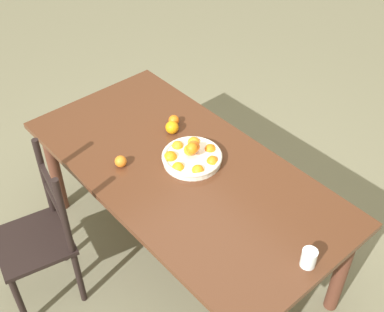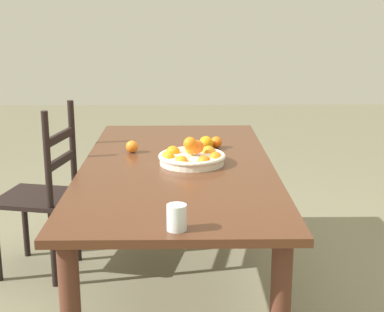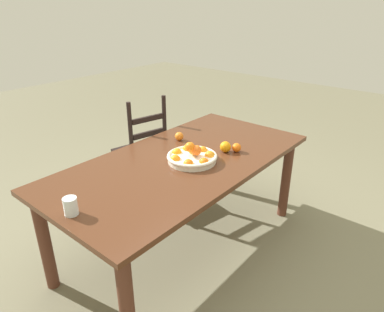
% 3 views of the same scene
% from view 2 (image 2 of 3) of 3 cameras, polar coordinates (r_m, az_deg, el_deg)
% --- Properties ---
extents(ground_plane, '(12.00, 12.00, 0.00)m').
position_cam_2_polar(ground_plane, '(3.14, -1.38, -13.70)').
color(ground_plane, '#726E55').
extents(dining_table, '(1.91, 0.95, 0.73)m').
position_cam_2_polar(dining_table, '(2.89, -1.46, -2.63)').
color(dining_table, '#502C1A').
rests_on(dining_table, ground).
extents(chair_near_window, '(0.46, 0.46, 0.98)m').
position_cam_2_polar(chair_near_window, '(3.34, -14.67, -3.98)').
color(chair_near_window, black).
rests_on(chair_near_window, ground).
extents(fruit_bowl, '(0.34, 0.34, 0.14)m').
position_cam_2_polar(fruit_bowl, '(2.87, -0.02, -0.09)').
color(fruit_bowl, white).
rests_on(fruit_bowl, dining_table).
extents(orange_loose_0, '(0.06, 0.06, 0.06)m').
position_cam_2_polar(orange_loose_0, '(3.19, 2.43, 1.38)').
color(orange_loose_0, orange).
rests_on(orange_loose_0, dining_table).
extents(orange_loose_1, '(0.08, 0.08, 0.08)m').
position_cam_2_polar(orange_loose_1, '(3.13, 1.41, 1.27)').
color(orange_loose_1, orange).
rests_on(orange_loose_1, dining_table).
extents(orange_loose_2, '(0.07, 0.07, 0.07)m').
position_cam_2_polar(orange_loose_2, '(3.10, -5.99, 0.94)').
color(orange_loose_2, orange).
rests_on(orange_loose_2, dining_table).
extents(drinking_glass, '(0.07, 0.07, 0.09)m').
position_cam_2_polar(drinking_glass, '(2.03, -1.54, -6.13)').
color(drinking_glass, silver).
rests_on(drinking_glass, dining_table).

